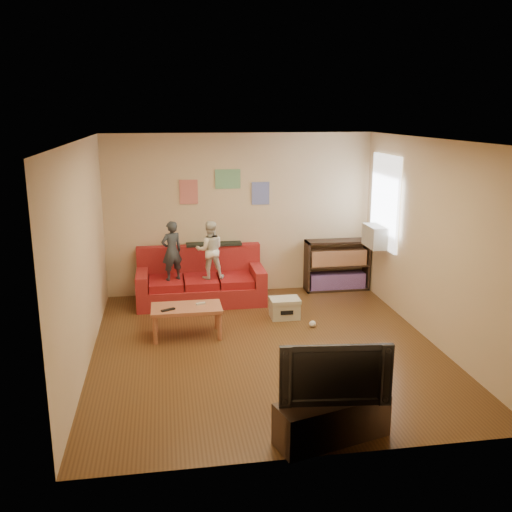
{
  "coord_description": "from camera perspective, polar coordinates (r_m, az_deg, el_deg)",
  "views": [
    {
      "loc": [
        -1.25,
        -6.91,
        3.04
      ],
      "look_at": [
        0.0,
        0.8,
        1.05
      ],
      "focal_mm": 40.0,
      "sensor_mm": 36.0,
      "label": 1
    }
  ],
  "objects": [
    {
      "name": "coffee_table",
      "position": [
        7.94,
        -6.96,
        -5.46
      ],
      "size": [
        0.96,
        0.53,
        0.43
      ],
      "color": "#BB6C49",
      "rests_on": "ground"
    },
    {
      "name": "tissue",
      "position": [
        8.34,
        5.68,
        -6.78
      ],
      "size": [
        0.1,
        0.1,
        0.1
      ],
      "primitive_type": "sphere",
      "rotation": [
        0.0,
        0.0,
        0.06
      ],
      "color": "silver",
      "rests_on": "ground"
    },
    {
      "name": "ac_unit",
      "position": [
        9.4,
        11.9,
        1.94
      ],
      "size": [
        0.28,
        0.55,
        0.35
      ],
      "primitive_type": "cube",
      "color": "#B7B2A3",
      "rests_on": "window"
    },
    {
      "name": "tv_stand",
      "position": [
        5.65,
        7.61,
        -15.92
      ],
      "size": [
        1.16,
        0.65,
        0.41
      ],
      "primitive_type": "cube",
      "rotation": [
        0.0,
        0.0,
        0.28
      ],
      "color": "#3D2B21",
      "rests_on": "ground"
    },
    {
      "name": "child_b",
      "position": [
        9.09,
        -4.64,
        0.61
      ],
      "size": [
        0.46,
        0.36,
        0.93
      ],
      "primitive_type": "imported",
      "rotation": [
        0.0,
        0.0,
        3.15
      ],
      "color": "white",
      "rests_on": "sofa"
    },
    {
      "name": "bookshelf",
      "position": [
        10.02,
        8.09,
        -1.17
      ],
      "size": [
        1.11,
        0.33,
        0.89
      ],
      "color": "black",
      "rests_on": "ground"
    },
    {
      "name": "artwork_right",
      "position": [
        9.62,
        0.45,
        6.29
      ],
      "size": [
        0.3,
        0.01,
        0.38
      ],
      "primitive_type": "cube",
      "color": "#727FCC",
      "rests_on": "room_shell"
    },
    {
      "name": "artwork_center",
      "position": [
        9.52,
        -2.84,
        7.7
      ],
      "size": [
        0.42,
        0.01,
        0.32
      ],
      "primitive_type": "cube",
      "color": "#72B27F",
      "rests_on": "room_shell"
    },
    {
      "name": "sofa",
      "position": [
        9.4,
        -5.55,
        -2.7
      ],
      "size": [
        2.05,
        0.94,
        0.9
      ],
      "color": "#A62323",
      "rests_on": "ground"
    },
    {
      "name": "remote",
      "position": [
        7.8,
        -8.78,
        -5.33
      ],
      "size": [
        0.2,
        0.13,
        0.02
      ],
      "primitive_type": "cube",
      "rotation": [
        0.0,
        0.0,
        0.46
      ],
      "color": "black",
      "rests_on": "coffee_table"
    },
    {
      "name": "television",
      "position": [
        5.42,
        7.79,
        -11.3
      ],
      "size": [
        1.05,
        0.25,
        0.6
      ],
      "primitive_type": "imported",
      "rotation": [
        0.0,
        0.0,
        -0.11
      ],
      "color": "black",
      "rests_on": "tv_stand"
    },
    {
      "name": "file_box",
      "position": [
        8.65,
        2.89,
        -5.21
      ],
      "size": [
        0.45,
        0.34,
        0.31
      ],
      "color": "beige",
      "rests_on": "ground"
    },
    {
      "name": "room_shell",
      "position": [
        7.22,
        1.02,
        0.76
      ],
      "size": [
        4.52,
        5.02,
        2.72
      ],
      "color": "brown",
      "rests_on": "ground"
    },
    {
      "name": "game_controller",
      "position": [
        7.97,
        -5.55,
        -4.77
      ],
      "size": [
        0.14,
        0.07,
        0.03
      ],
      "primitive_type": "cube",
      "rotation": [
        0.0,
        0.0,
        0.27
      ],
      "color": "silver",
      "rests_on": "coffee_table"
    },
    {
      "name": "artwork_left",
      "position": [
        9.49,
        -6.75,
        6.38
      ],
      "size": [
        0.3,
        0.01,
        0.4
      ],
      "primitive_type": "cube",
      "color": "#D87266",
      "rests_on": "room_shell"
    },
    {
      "name": "child_a",
      "position": [
        9.06,
        -8.42,
        0.52
      ],
      "size": [
        0.41,
        0.35,
        0.95
      ],
      "primitive_type": "imported",
      "rotation": [
        0.0,
        0.0,
        3.57
      ],
      "color": "#30353D",
      "rests_on": "sofa"
    },
    {
      "name": "window",
      "position": [
        9.34,
        12.77,
        5.32
      ],
      "size": [
        0.04,
        1.08,
        1.48
      ],
      "primitive_type": "cube",
      "color": "white",
      "rests_on": "room_shell"
    }
  ]
}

